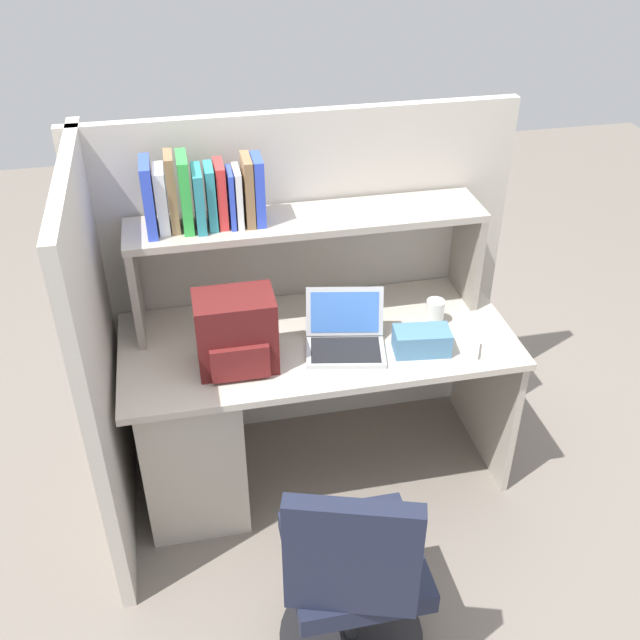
# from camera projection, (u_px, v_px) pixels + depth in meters

# --- Properties ---
(ground_plane) EXTENTS (8.00, 8.00, 0.00)m
(ground_plane) POSITION_uv_depth(u_px,v_px,m) (318.00, 466.00, 3.44)
(ground_plane) COLOR slate
(desk) EXTENTS (1.60, 0.70, 0.73)m
(desk) POSITION_uv_depth(u_px,v_px,m) (228.00, 411.00, 3.15)
(desk) COLOR beige
(desk) RESTS_ON ground_plane
(cubicle_partition_rear) EXTENTS (1.84, 0.05, 1.55)m
(cubicle_partition_rear) POSITION_uv_depth(u_px,v_px,m) (300.00, 281.00, 3.31)
(cubicle_partition_rear) COLOR #BCB5A8
(cubicle_partition_rear) RESTS_ON ground_plane
(cubicle_partition_left) EXTENTS (0.05, 1.06, 1.55)m
(cubicle_partition_left) POSITION_uv_depth(u_px,v_px,m) (101.00, 362.00, 2.82)
(cubicle_partition_left) COLOR #BCB5A8
(cubicle_partition_left) RESTS_ON ground_plane
(overhead_hutch) EXTENTS (1.44, 0.28, 0.45)m
(overhead_hutch) POSITION_uv_depth(u_px,v_px,m) (307.00, 239.00, 3.00)
(overhead_hutch) COLOR gray
(overhead_hutch) RESTS_ON desk
(reference_books_on_shelf) EXTENTS (0.45, 0.18, 0.30)m
(reference_books_on_shelf) POSITION_uv_depth(u_px,v_px,m) (201.00, 195.00, 2.80)
(reference_books_on_shelf) COLOR blue
(reference_books_on_shelf) RESTS_ON overhead_hutch
(laptop) EXTENTS (0.35, 0.32, 0.22)m
(laptop) POSITION_uv_depth(u_px,v_px,m) (345.00, 336.00, 2.95)
(laptop) COLOR #B7BABF
(laptop) RESTS_ON desk
(backpack) EXTENTS (0.30, 0.22, 0.31)m
(backpack) POSITION_uv_depth(u_px,v_px,m) (236.00, 333.00, 2.79)
(backpack) COLOR #591919
(backpack) RESTS_ON desk
(computer_mouse) EXTENTS (0.10, 0.12, 0.03)m
(computer_mouse) POSITION_uv_depth(u_px,v_px,m) (471.00, 349.00, 2.94)
(computer_mouse) COLOR silver
(computer_mouse) RESTS_ON desk
(paper_cup) EXTENTS (0.08, 0.08, 0.11)m
(paper_cup) POSITION_uv_depth(u_px,v_px,m) (435.00, 312.00, 3.09)
(paper_cup) COLOR white
(paper_cup) RESTS_ON desk
(tissue_box) EXTENTS (0.23, 0.15, 0.10)m
(tissue_box) POSITION_uv_depth(u_px,v_px,m) (422.00, 341.00, 2.93)
(tissue_box) COLOR teal
(tissue_box) RESTS_ON desk
(office_chair) EXTENTS (0.52, 0.54, 0.93)m
(office_chair) POSITION_uv_depth(u_px,v_px,m) (353.00, 584.00, 2.44)
(office_chair) COLOR black
(office_chair) RESTS_ON ground_plane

